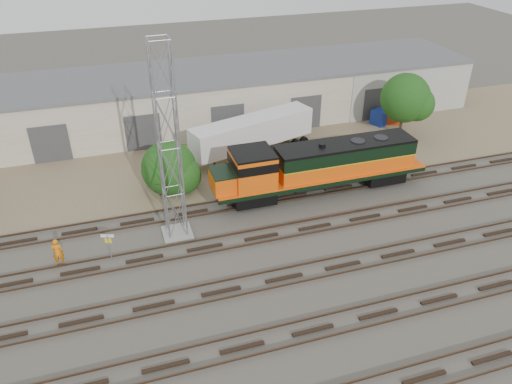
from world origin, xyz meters
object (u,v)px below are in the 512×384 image
object	(u,v)px
locomotive	(317,166)
signal_tower	(169,149)
semi_trailer	(255,132)
worker	(58,252)

from	to	relation	value
locomotive	signal_tower	world-z (taller)	signal_tower
semi_trailer	worker	bearing A→B (deg)	-163.10
signal_tower	semi_trailer	xyz separation A→B (m)	(8.90, 10.14, -4.33)
semi_trailer	locomotive	bearing A→B (deg)	-88.95
locomotive	signal_tower	xyz separation A→B (m)	(-11.45, -2.28, 4.23)
signal_tower	worker	xyz separation A→B (m)	(-7.74, -1.00, -5.63)
signal_tower	semi_trailer	bearing A→B (deg)	48.74
locomotive	semi_trailer	world-z (taller)	locomotive
worker	semi_trailer	xyz separation A→B (m)	(16.64, 11.15, 1.30)
locomotive	signal_tower	distance (m)	12.41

